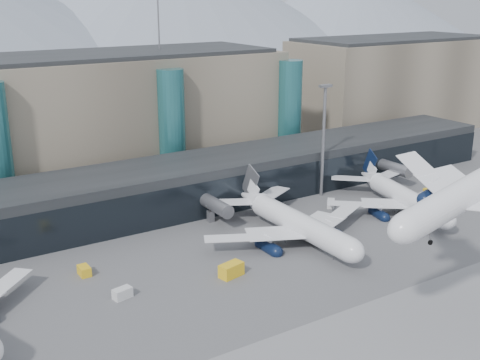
{
  "coord_description": "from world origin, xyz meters",
  "views": [
    {
      "loc": [
        -56.5,
        -53.3,
        44.91
      ],
      "look_at": [
        -2.39,
        32.0,
        13.32
      ],
      "focal_mm": 45.0,
      "sensor_mm": 36.0,
      "label": 1
    }
  ],
  "objects_px": {
    "jet_parked_right": "(399,189)",
    "veh_b": "(84,271)",
    "lightmast_mid": "(324,134)",
    "veh_e": "(430,192)",
    "jet_parked_mid": "(289,213)",
    "veh_c": "(326,237)",
    "veh_a": "(122,293)",
    "veh_d": "(331,203)",
    "veh_h": "(231,270)"
  },
  "relations": [
    {
      "from": "lightmast_mid",
      "to": "veh_b",
      "type": "distance_m",
      "value": 62.32
    },
    {
      "from": "veh_e",
      "to": "veh_d",
      "type": "bearing_deg",
      "value": 164.11
    },
    {
      "from": "veh_e",
      "to": "jet_parked_mid",
      "type": "bearing_deg",
      "value": -179.31
    },
    {
      "from": "veh_d",
      "to": "veh_e",
      "type": "xyz_separation_m",
      "value": [
        24.64,
        -6.13,
        0.04
      ]
    },
    {
      "from": "jet_parked_right",
      "to": "veh_a",
      "type": "distance_m",
      "value": 66.31
    },
    {
      "from": "lightmast_mid",
      "to": "veh_e",
      "type": "xyz_separation_m",
      "value": [
        21.27,
        -13.51,
        -13.56
      ]
    },
    {
      "from": "jet_parked_right",
      "to": "veh_d",
      "type": "xyz_separation_m",
      "value": [
        -11.88,
        8.23,
        -3.53
      ]
    },
    {
      "from": "lightmast_mid",
      "to": "veh_c",
      "type": "relative_size",
      "value": 6.2
    },
    {
      "from": "jet_parked_right",
      "to": "veh_b",
      "type": "bearing_deg",
      "value": 99.97
    },
    {
      "from": "veh_a",
      "to": "veh_d",
      "type": "relative_size",
      "value": 1.01
    },
    {
      "from": "lightmast_mid",
      "to": "jet_parked_mid",
      "type": "xyz_separation_m",
      "value": [
        -20.99,
        -15.43,
        -9.71
      ]
    },
    {
      "from": "jet_parked_mid",
      "to": "veh_d",
      "type": "relative_size",
      "value": 13.46
    },
    {
      "from": "jet_parked_mid",
      "to": "veh_e",
      "type": "height_order",
      "value": "jet_parked_mid"
    },
    {
      "from": "veh_e",
      "to": "veh_a",
      "type": "bearing_deg",
      "value": -175.94
    },
    {
      "from": "lightmast_mid",
      "to": "veh_e",
      "type": "relative_size",
      "value": 8.44
    },
    {
      "from": "veh_d",
      "to": "veh_h",
      "type": "bearing_deg",
      "value": 157.86
    },
    {
      "from": "jet_parked_mid",
      "to": "veh_c",
      "type": "xyz_separation_m",
      "value": [
        3.9,
        -6.59,
        -3.56
      ]
    },
    {
      "from": "lightmast_mid",
      "to": "jet_parked_right",
      "type": "xyz_separation_m",
      "value": [
        8.5,
        -15.61,
        -10.06
      ]
    },
    {
      "from": "veh_a",
      "to": "veh_d",
      "type": "height_order",
      "value": "veh_d"
    },
    {
      "from": "jet_parked_right",
      "to": "veh_c",
      "type": "distance_m",
      "value": 26.58
    },
    {
      "from": "lightmast_mid",
      "to": "jet_parked_mid",
      "type": "bearing_deg",
      "value": -143.68
    },
    {
      "from": "jet_parked_mid",
      "to": "jet_parked_right",
      "type": "distance_m",
      "value": 29.5
    },
    {
      "from": "veh_a",
      "to": "veh_e",
      "type": "relative_size",
      "value": 0.95
    },
    {
      "from": "veh_b",
      "to": "veh_h",
      "type": "bearing_deg",
      "value": -123.33
    },
    {
      "from": "lightmast_mid",
      "to": "jet_parked_right",
      "type": "height_order",
      "value": "lightmast_mid"
    },
    {
      "from": "lightmast_mid",
      "to": "veh_h",
      "type": "bearing_deg",
      "value": -148.27
    },
    {
      "from": "jet_parked_mid",
      "to": "veh_d",
      "type": "height_order",
      "value": "jet_parked_mid"
    },
    {
      "from": "veh_c",
      "to": "veh_d",
      "type": "relative_size",
      "value": 1.44
    },
    {
      "from": "jet_parked_right",
      "to": "veh_c",
      "type": "height_order",
      "value": "jet_parked_right"
    },
    {
      "from": "lightmast_mid",
      "to": "veh_b",
      "type": "bearing_deg",
      "value": -169.64
    },
    {
      "from": "jet_parked_mid",
      "to": "veh_c",
      "type": "bearing_deg",
      "value": -149.1
    },
    {
      "from": "veh_c",
      "to": "veh_h",
      "type": "distance_m",
      "value": 22.44
    },
    {
      "from": "veh_b",
      "to": "veh_c",
      "type": "distance_m",
      "value": 44.14
    },
    {
      "from": "jet_parked_right",
      "to": "veh_h",
      "type": "height_order",
      "value": "jet_parked_right"
    },
    {
      "from": "jet_parked_right",
      "to": "veh_e",
      "type": "distance_m",
      "value": 13.4
    },
    {
      "from": "veh_e",
      "to": "veh_h",
      "type": "relative_size",
      "value": 0.74
    },
    {
      "from": "veh_c",
      "to": "veh_e",
      "type": "distance_m",
      "value": 39.29
    },
    {
      "from": "lightmast_mid",
      "to": "veh_h",
      "type": "height_order",
      "value": "lightmast_mid"
    },
    {
      "from": "lightmast_mid",
      "to": "veh_a",
      "type": "height_order",
      "value": "lightmast_mid"
    },
    {
      "from": "jet_parked_right",
      "to": "veh_b",
      "type": "relative_size",
      "value": 13.12
    },
    {
      "from": "veh_b",
      "to": "veh_e",
      "type": "xyz_separation_m",
      "value": [
        81.09,
        -2.57,
        0.07
      ]
    },
    {
      "from": "jet_parked_mid",
      "to": "veh_c",
      "type": "relative_size",
      "value": 9.36
    },
    {
      "from": "jet_parked_right",
      "to": "veh_c",
      "type": "bearing_deg",
      "value": 117.94
    },
    {
      "from": "veh_a",
      "to": "veh_h",
      "type": "distance_m",
      "value": 18.21
    },
    {
      "from": "veh_h",
      "to": "veh_a",
      "type": "bearing_deg",
      "value": 159.28
    },
    {
      "from": "jet_parked_right",
      "to": "veh_h",
      "type": "distance_m",
      "value": 48.81
    },
    {
      "from": "veh_b",
      "to": "veh_c",
      "type": "height_order",
      "value": "veh_c"
    },
    {
      "from": "jet_parked_right",
      "to": "lightmast_mid",
      "type": "bearing_deg",
      "value": 42.46
    },
    {
      "from": "veh_a",
      "to": "veh_b",
      "type": "height_order",
      "value": "veh_a"
    },
    {
      "from": "veh_b",
      "to": "jet_parked_right",
      "type": "bearing_deg",
      "value": -93.91
    }
  ]
}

